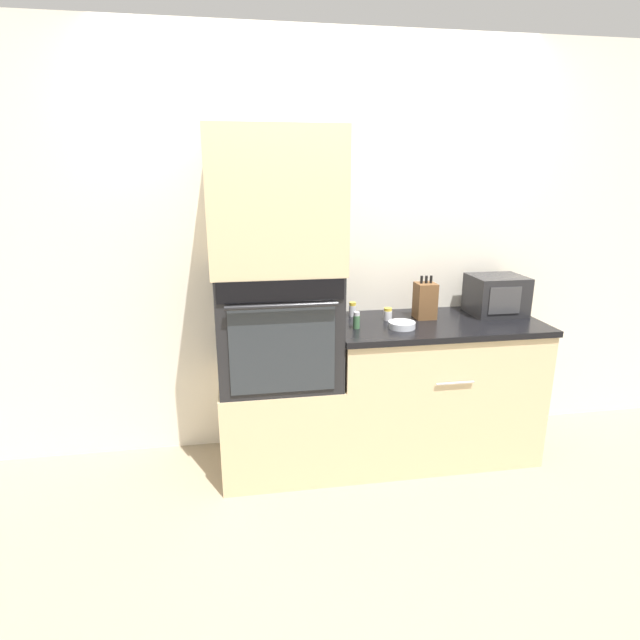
# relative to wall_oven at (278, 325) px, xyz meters

# --- Properties ---
(ground_plane) EXTENTS (12.00, 12.00, 0.00)m
(ground_plane) POSITION_rel_wall_oven_xyz_m (0.34, -0.30, -0.89)
(ground_plane) COLOR gray
(wall_back) EXTENTS (8.00, 0.05, 2.50)m
(wall_back) POSITION_rel_wall_oven_xyz_m (0.34, 0.33, 0.36)
(wall_back) COLOR silver
(wall_back) RESTS_ON ground_plane
(oven_cabinet_base) EXTENTS (0.69, 0.60, 0.57)m
(oven_cabinet_base) POSITION_rel_wall_oven_xyz_m (-0.00, 0.00, -0.60)
(oven_cabinet_base) COLOR beige
(oven_cabinet_base) RESTS_ON ground_plane
(wall_oven) EXTENTS (0.66, 0.64, 0.64)m
(wall_oven) POSITION_rel_wall_oven_xyz_m (0.00, 0.00, 0.00)
(wall_oven) COLOR black
(wall_oven) RESTS_ON oven_cabinet_base
(oven_cabinet_upper) EXTENTS (0.69, 0.60, 0.73)m
(oven_cabinet_upper) POSITION_rel_wall_oven_xyz_m (-0.00, 0.00, 0.68)
(oven_cabinet_upper) COLOR beige
(oven_cabinet_upper) RESTS_ON wall_oven
(counter_unit) EXTENTS (1.24, 0.63, 0.87)m
(counter_unit) POSITION_rel_wall_oven_xyz_m (0.95, 0.00, -0.45)
(counter_unit) COLOR beige
(counter_unit) RESTS_ON ground_plane
(microwave) EXTENTS (0.32, 0.29, 0.24)m
(microwave) POSITION_rel_wall_oven_xyz_m (1.37, 0.10, 0.10)
(microwave) COLOR #232326
(microwave) RESTS_ON counter_unit
(knife_block) EXTENTS (0.12, 0.12, 0.26)m
(knife_block) POSITION_rel_wall_oven_xyz_m (0.90, 0.08, 0.09)
(knife_block) COLOR brown
(knife_block) RESTS_ON counter_unit
(bowl) EXTENTS (0.15, 0.15, 0.04)m
(bowl) POSITION_rel_wall_oven_xyz_m (0.70, -0.10, -0.00)
(bowl) COLOR silver
(bowl) RESTS_ON counter_unit
(condiment_jar_near) EXTENTS (0.05, 0.05, 0.09)m
(condiment_jar_near) POSITION_rel_wall_oven_xyz_m (0.48, 0.19, 0.02)
(condiment_jar_near) COLOR silver
(condiment_jar_near) RESTS_ON counter_unit
(condiment_jar_mid) EXTENTS (0.04, 0.04, 0.10)m
(condiment_jar_mid) POSITION_rel_wall_oven_xyz_m (0.44, -0.06, 0.02)
(condiment_jar_mid) COLOR #427047
(condiment_jar_mid) RESTS_ON counter_unit
(condiment_jar_far) EXTENTS (0.05, 0.05, 0.07)m
(condiment_jar_far) POSITION_rel_wall_oven_xyz_m (0.67, 0.07, 0.01)
(condiment_jar_far) COLOR silver
(condiment_jar_far) RESTS_ON counter_unit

